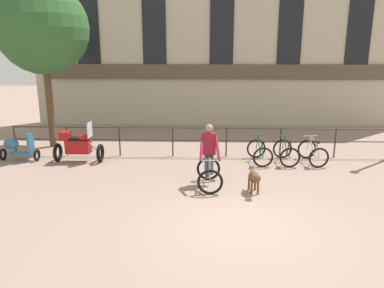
{
  "coord_description": "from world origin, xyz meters",
  "views": [
    {
      "loc": [
        -0.77,
        -7.47,
        3.72
      ],
      "look_at": [
        -1.12,
        2.86,
        1.05
      ],
      "focal_mm": 35.0,
      "sensor_mm": 36.0,
      "label": 1
    }
  ],
  "objects_px": {
    "parked_bicycle_near_lamp": "(260,152)",
    "parked_scooter": "(18,147)",
    "parked_motorcycle": "(78,145)",
    "cyclist_with_bike": "(209,159)",
    "parked_bicycle_mid_right": "(313,153)",
    "parked_bicycle_mid_left": "(286,152)",
    "dog": "(254,178)"
  },
  "relations": [
    {
      "from": "parked_motorcycle",
      "to": "parked_scooter",
      "type": "xyz_separation_m",
      "value": [
        -2.09,
        0.08,
        -0.1
      ]
    },
    {
      "from": "dog",
      "to": "parked_bicycle_near_lamp",
      "type": "distance_m",
      "value": 2.79
    },
    {
      "from": "cyclist_with_bike",
      "to": "dog",
      "type": "distance_m",
      "value": 1.34
    },
    {
      "from": "parked_bicycle_mid_left",
      "to": "parked_scooter",
      "type": "bearing_deg",
      "value": -1.3
    },
    {
      "from": "parked_bicycle_near_lamp",
      "to": "parked_bicycle_mid_right",
      "type": "height_order",
      "value": "same"
    },
    {
      "from": "parked_bicycle_near_lamp",
      "to": "parked_bicycle_mid_left",
      "type": "xyz_separation_m",
      "value": [
        0.87,
        -0.0,
        0.0
      ]
    },
    {
      "from": "dog",
      "to": "parked_scooter",
      "type": "height_order",
      "value": "parked_scooter"
    },
    {
      "from": "parked_bicycle_mid_left",
      "to": "cyclist_with_bike",
      "type": "bearing_deg",
      "value": 38.76
    },
    {
      "from": "parked_scooter",
      "to": "parked_motorcycle",
      "type": "bearing_deg",
      "value": -89.33
    },
    {
      "from": "parked_bicycle_mid_left",
      "to": "parked_scooter",
      "type": "height_order",
      "value": "parked_scooter"
    },
    {
      "from": "parked_motorcycle",
      "to": "parked_scooter",
      "type": "bearing_deg",
      "value": 89.17
    },
    {
      "from": "cyclist_with_bike",
      "to": "parked_motorcycle",
      "type": "distance_m",
      "value": 4.81
    },
    {
      "from": "parked_scooter",
      "to": "cyclist_with_bike",
      "type": "bearing_deg",
      "value": -105.68
    },
    {
      "from": "dog",
      "to": "parked_motorcycle",
      "type": "height_order",
      "value": "parked_motorcycle"
    },
    {
      "from": "cyclist_with_bike",
      "to": "parked_scooter",
      "type": "height_order",
      "value": "cyclist_with_bike"
    },
    {
      "from": "parked_bicycle_mid_right",
      "to": "parked_bicycle_near_lamp",
      "type": "bearing_deg",
      "value": -5.53
    },
    {
      "from": "parked_motorcycle",
      "to": "parked_bicycle_mid_right",
      "type": "height_order",
      "value": "parked_motorcycle"
    },
    {
      "from": "dog",
      "to": "parked_bicycle_mid_left",
      "type": "bearing_deg",
      "value": 56.85
    },
    {
      "from": "parked_motorcycle",
      "to": "parked_bicycle_mid_right",
      "type": "relative_size",
      "value": 1.36
    },
    {
      "from": "parked_bicycle_near_lamp",
      "to": "parked_scooter",
      "type": "relative_size",
      "value": 0.89
    },
    {
      "from": "parked_bicycle_near_lamp",
      "to": "parked_bicycle_mid_right",
      "type": "distance_m",
      "value": 1.75
    },
    {
      "from": "parked_scooter",
      "to": "parked_bicycle_near_lamp",
      "type": "bearing_deg",
      "value": -86.94
    },
    {
      "from": "cyclist_with_bike",
      "to": "parked_bicycle_mid_right",
      "type": "height_order",
      "value": "cyclist_with_bike"
    },
    {
      "from": "dog",
      "to": "parked_motorcycle",
      "type": "bearing_deg",
      "value": 148.53
    },
    {
      "from": "parked_bicycle_mid_left",
      "to": "parked_bicycle_near_lamp",
      "type": "bearing_deg",
      "value": -1.56
    },
    {
      "from": "parked_motorcycle",
      "to": "parked_bicycle_mid_left",
      "type": "height_order",
      "value": "parked_motorcycle"
    },
    {
      "from": "cyclist_with_bike",
      "to": "parked_motorcycle",
      "type": "bearing_deg",
      "value": 152.73
    },
    {
      "from": "dog",
      "to": "parked_bicycle_mid_left",
      "type": "height_order",
      "value": "parked_bicycle_mid_left"
    },
    {
      "from": "parked_bicycle_near_lamp",
      "to": "parked_bicycle_mid_left",
      "type": "bearing_deg",
      "value": 175.69
    },
    {
      "from": "parked_scooter",
      "to": "dog",
      "type": "bearing_deg",
      "value": -106.76
    },
    {
      "from": "parked_bicycle_mid_right",
      "to": "parked_scooter",
      "type": "bearing_deg",
      "value": -5.29
    },
    {
      "from": "parked_bicycle_mid_left",
      "to": "parked_bicycle_mid_right",
      "type": "xyz_separation_m",
      "value": [
        0.88,
        0.0,
        0.0
      ]
    }
  ]
}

